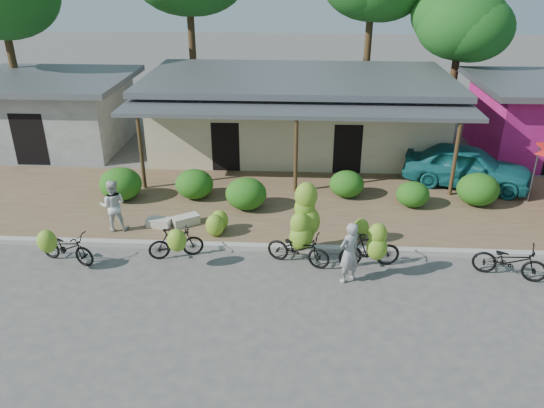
{
  "coord_description": "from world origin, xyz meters",
  "views": [
    {
      "loc": [
        0.13,
        -11.74,
        8.02
      ],
      "look_at": [
        -0.67,
        2.66,
        1.2
      ],
      "focal_mm": 35.0,
      "sensor_mm": 36.0,
      "label": 1
    }
  ],
  "objects_px": {
    "bystander": "(113,205)",
    "teal_van": "(467,166)",
    "vendor": "(349,253)",
    "bike_center": "(302,232)",
    "sack_near": "(186,220)",
    "tree_near_right": "(457,20)",
    "bike_far_right": "(510,261)",
    "sack_far": "(159,223)",
    "bike_left": "(176,242)",
    "bike_right": "(371,248)",
    "bike_far_left": "(64,247)"
  },
  "relations": [
    {
      "from": "bystander",
      "to": "teal_van",
      "type": "relative_size",
      "value": 0.36
    },
    {
      "from": "vendor",
      "to": "bike_center",
      "type": "bearing_deg",
      "value": -76.98
    },
    {
      "from": "sack_near",
      "to": "bystander",
      "type": "distance_m",
      "value": 2.29
    },
    {
      "from": "sack_near",
      "to": "bystander",
      "type": "relative_size",
      "value": 0.51
    },
    {
      "from": "bystander",
      "to": "teal_van",
      "type": "height_order",
      "value": "bystander"
    },
    {
      "from": "tree_near_right",
      "to": "sack_near",
      "type": "distance_m",
      "value": 16.44
    },
    {
      "from": "bike_far_right",
      "to": "vendor",
      "type": "distance_m",
      "value": 4.42
    },
    {
      "from": "tree_near_right",
      "to": "vendor",
      "type": "bearing_deg",
      "value": -112.31
    },
    {
      "from": "sack_far",
      "to": "teal_van",
      "type": "xyz_separation_m",
      "value": [
        10.67,
        3.94,
        0.64
      ]
    },
    {
      "from": "sack_near",
      "to": "teal_van",
      "type": "distance_m",
      "value": 10.55
    },
    {
      "from": "bike_center",
      "to": "bystander",
      "type": "distance_m",
      "value": 6.0
    },
    {
      "from": "bike_left",
      "to": "teal_van",
      "type": "height_order",
      "value": "teal_van"
    },
    {
      "from": "tree_near_right",
      "to": "bike_right",
      "type": "bearing_deg",
      "value": -110.78
    },
    {
      "from": "bike_right",
      "to": "vendor",
      "type": "height_order",
      "value": "vendor"
    },
    {
      "from": "bike_far_right",
      "to": "teal_van",
      "type": "relative_size",
      "value": 0.44
    },
    {
      "from": "tree_near_right",
      "to": "bike_right",
      "type": "height_order",
      "value": "tree_near_right"
    },
    {
      "from": "bike_left",
      "to": "sack_far",
      "type": "distance_m",
      "value": 2.04
    },
    {
      "from": "bike_right",
      "to": "bike_far_right",
      "type": "bearing_deg",
      "value": -100.68
    },
    {
      "from": "bike_center",
      "to": "teal_van",
      "type": "height_order",
      "value": "bike_center"
    },
    {
      "from": "sack_near",
      "to": "sack_far",
      "type": "height_order",
      "value": "sack_near"
    },
    {
      "from": "bike_center",
      "to": "vendor",
      "type": "height_order",
      "value": "bike_center"
    },
    {
      "from": "sack_far",
      "to": "teal_van",
      "type": "relative_size",
      "value": 0.16
    },
    {
      "from": "bike_far_right",
      "to": "bystander",
      "type": "height_order",
      "value": "bystander"
    },
    {
      "from": "sack_near",
      "to": "teal_van",
      "type": "xyz_separation_m",
      "value": [
        9.84,
        3.75,
        0.63
      ]
    },
    {
      "from": "bike_center",
      "to": "teal_van",
      "type": "distance_m",
      "value": 8.23
    },
    {
      "from": "bike_far_left",
      "to": "vendor",
      "type": "xyz_separation_m",
      "value": [
        7.95,
        -0.46,
        0.33
      ]
    },
    {
      "from": "vendor",
      "to": "teal_van",
      "type": "bearing_deg",
      "value": -163.66
    },
    {
      "from": "sack_far",
      "to": "bike_left",
      "type": "bearing_deg",
      "value": -61.31
    },
    {
      "from": "sack_near",
      "to": "teal_van",
      "type": "relative_size",
      "value": 0.19
    },
    {
      "from": "bike_far_left",
      "to": "bike_right",
      "type": "height_order",
      "value": "bike_right"
    },
    {
      "from": "vendor",
      "to": "teal_van",
      "type": "xyz_separation_m",
      "value": [
        4.86,
        6.55,
        0.02
      ]
    },
    {
      "from": "tree_near_right",
      "to": "bike_center",
      "type": "height_order",
      "value": "tree_near_right"
    },
    {
      "from": "bike_left",
      "to": "bike_center",
      "type": "xyz_separation_m",
      "value": [
        3.58,
        0.21,
        0.33
      ]
    },
    {
      "from": "sack_far",
      "to": "bike_far_left",
      "type": "bearing_deg",
      "value": -134.92
    },
    {
      "from": "bike_left",
      "to": "sack_far",
      "type": "bearing_deg",
      "value": 11.13
    },
    {
      "from": "vendor",
      "to": "bike_far_right",
      "type": "bearing_deg",
      "value": 148.67
    },
    {
      "from": "bike_right",
      "to": "vendor",
      "type": "bearing_deg",
      "value": 124.56
    },
    {
      "from": "tree_near_right",
      "to": "bystander",
      "type": "bearing_deg",
      "value": -137.59
    },
    {
      "from": "bike_center",
      "to": "sack_far",
      "type": "height_order",
      "value": "bike_center"
    },
    {
      "from": "bike_right",
      "to": "tree_near_right",
      "type": "bearing_deg",
      "value": -28.77
    },
    {
      "from": "bike_left",
      "to": "bike_far_right",
      "type": "height_order",
      "value": "bike_left"
    },
    {
      "from": "bike_center",
      "to": "sack_far",
      "type": "bearing_deg",
      "value": 90.52
    },
    {
      "from": "tree_near_right",
      "to": "bike_far_left",
      "type": "relative_size",
      "value": 3.58
    },
    {
      "from": "sack_far",
      "to": "teal_van",
      "type": "height_order",
      "value": "teal_van"
    },
    {
      "from": "vendor",
      "to": "bystander",
      "type": "bearing_deg",
      "value": -55.34
    },
    {
      "from": "bike_center",
      "to": "teal_van",
      "type": "relative_size",
      "value": 0.5
    },
    {
      "from": "tree_near_right",
      "to": "bike_far_right",
      "type": "distance_m",
      "value": 14.58
    },
    {
      "from": "bike_far_right",
      "to": "tree_near_right",
      "type": "bearing_deg",
      "value": 12.5
    },
    {
      "from": "bike_right",
      "to": "sack_far",
      "type": "relative_size",
      "value": 2.4
    },
    {
      "from": "vendor",
      "to": "bystander",
      "type": "relative_size",
      "value": 1.05
    }
  ]
}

